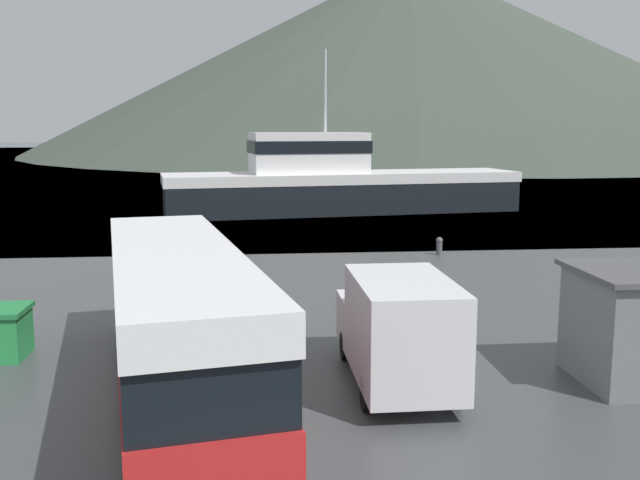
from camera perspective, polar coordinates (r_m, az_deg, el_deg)
water_surface at (r=152.43m, az=-5.41°, el=6.86°), size 240.00×240.00×0.00m
hill_backdrop at (r=163.41m, az=7.12°, el=14.29°), size 163.57×163.57×41.70m
tour_bus at (r=15.72m, az=-11.35°, el=-5.78°), size 4.73×11.83×3.23m
delivery_van at (r=16.20m, az=6.24°, el=-6.98°), size 2.08×5.33×2.56m
fishing_boat at (r=48.62m, az=1.32°, el=4.65°), size 24.65×8.68×10.85m
storage_bin at (r=19.89m, az=-24.19°, el=-6.74°), size 1.35×1.48×1.29m
dock_kiosk at (r=17.84m, az=23.89°, el=-6.26°), size 2.67×2.92×2.63m
small_boat at (r=52.80m, az=3.58°, el=3.14°), size 5.38×1.82×0.72m
mooring_bollard at (r=32.89m, az=9.52°, el=-0.42°), size 0.31×0.31×0.83m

